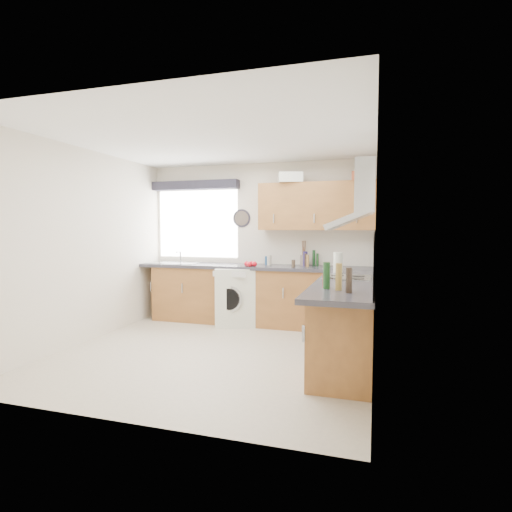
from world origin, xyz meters
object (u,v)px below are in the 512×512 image
(oven, at_px, (346,320))
(upper_cabinets, at_px, (316,206))
(extractor_hood, at_px, (357,202))
(washing_machine, at_px, (236,296))

(oven, xyz_separation_m, upper_cabinets, (-0.55, 1.32, 1.38))
(oven, xyz_separation_m, extractor_hood, (0.10, -0.00, 1.34))
(extractor_hood, xyz_separation_m, upper_cabinets, (-0.65, 1.33, 0.03))
(extractor_hood, distance_m, upper_cabinets, 1.48)
(upper_cabinets, xyz_separation_m, washing_machine, (-1.19, -0.23, -1.36))
(oven, bearing_deg, washing_machine, 147.69)
(oven, distance_m, washing_machine, 2.06)
(extractor_hood, bearing_deg, upper_cabinets, 116.13)
(oven, relative_size, extractor_hood, 1.09)
(upper_cabinets, bearing_deg, washing_machine, -169.29)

